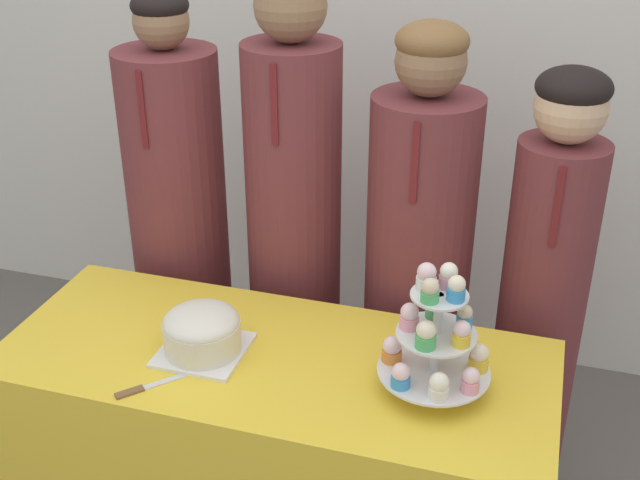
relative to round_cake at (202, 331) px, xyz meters
name	(u,v)px	position (x,y,z in m)	size (l,w,h in m)	color
wall_back	(395,10)	(0.18, 1.35, 0.53)	(9.00, 0.06, 2.70)	silver
table	(277,471)	(0.18, 0.03, -0.44)	(1.39, 0.56, 0.76)	yellow
round_cake	(202,331)	(0.00, 0.00, 0.00)	(0.21, 0.21, 0.12)	white
cake_knife	(146,387)	(-0.07, -0.17, -0.06)	(0.17, 0.18, 0.01)	silver
cupcake_stand	(436,337)	(0.58, 0.02, 0.08)	(0.26, 0.26, 0.32)	silver
student_0	(182,251)	(-0.32, 0.54, -0.10)	(0.30, 0.31, 1.54)	brown
student_1	(294,249)	(0.06, 0.54, -0.03)	(0.28, 0.29, 1.62)	brown
student_2	(416,289)	(0.44, 0.54, -0.11)	(0.31, 0.31, 1.50)	brown
student_3	(541,312)	(0.80, 0.54, -0.12)	(0.24, 0.25, 1.41)	brown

